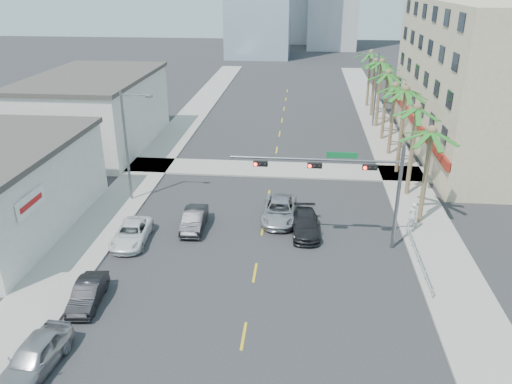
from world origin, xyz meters
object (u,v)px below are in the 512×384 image
Objects in this scene: car_lane_left at (194,220)px; car_parked_near at (34,357)px; car_parked_mid at (88,293)px; pedestrian at (413,215)px; car_parked_far at (132,234)px; car_lane_right at (305,224)px; traffic_signal_mast at (350,177)px; car_lane_center at (279,210)px.

car_parked_near is at bearing -108.45° from car_lane_left.
car_parked_near is at bearing -99.19° from car_parked_mid.
car_parked_far is at bearing -8.28° from pedestrian.
car_parked_far is 12.25m from car_lane_right.
traffic_signal_mast is at bearing 0.13° from car_parked_far.
car_lane_right is (12.00, 2.46, 0.03)m from car_parked_far.
car_parked_mid is 15.46m from car_lane_center.
car_parked_far is 2.44× the size of pedestrian.
pedestrian reaches higher than car_lane_right.
car_lane_right is at bearing 8.42° from car_parked_far.
car_parked_mid is at bearing -114.87° from car_lane_left.
car_parked_far is 1.00× the size of car_lane_right.
car_lane_center is (10.53, 16.91, -0.05)m from car_parked_near.
car_parked_mid is 7.14m from car_parked_far.
car_lane_left is 6.47m from car_lane_center.
car_parked_far is 1.10× the size of car_lane_left.
traffic_signal_mast is 15.35m from car_parked_far.
traffic_signal_mast is at bearing 45.72° from car_parked_near.
car_lane_right is at bearing -45.05° from car_lane_center.
traffic_signal_mast is at bearing -37.25° from car_lane_center.
car_parked_mid is at bearing -144.65° from car_lane_right.
traffic_signal_mast reaches higher than car_parked_mid.
car_parked_mid is 15.49m from car_lane_right.
car_parked_near is 19.43m from car_lane_right.
pedestrian is at bearing 7.09° from car_lane_right.
car_parked_near is at bearing -121.06° from car_lane_center.
traffic_signal_mast is at bearing -34.01° from car_lane_right.
car_lane_center reaches higher than car_lane_right.
car_lane_center reaches higher than car_lane_left.
pedestrian is at bearing -3.09° from car_lane_center.
car_lane_left is at bearing 28.92° from car_parked_far.
car_parked_far is at bearing -171.37° from car_lane_right.
car_parked_near is (-15.18, -13.26, -4.27)m from traffic_signal_mast.
car_lane_right is (8.10, 0.02, -0.02)m from car_lane_left.
car_lane_left is at bearing 177.19° from car_lane_right.
car_parked_near is 12.43m from car_parked_far.
pedestrian reaches higher than car_parked_mid.
car_lane_center is at bearing 131.14° from car_lane_right.
car_lane_left is 0.80× the size of car_lane_center.
car_parked_mid is 0.84× the size of car_parked_far.
pedestrian reaches higher than car_parked_near.
car_lane_center reaches higher than car_parked_mid.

